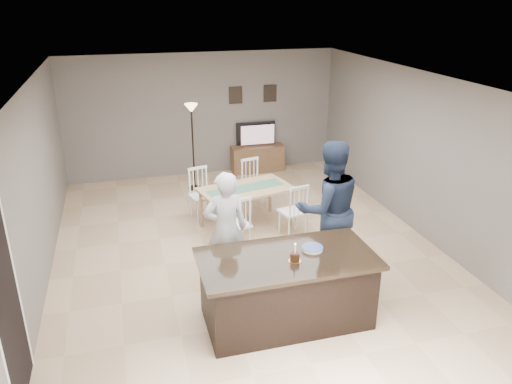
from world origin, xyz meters
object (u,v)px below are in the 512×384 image
object	(u,v)px
man	(329,209)
plate_stack	(312,248)
kitchen_island	(287,288)
floor_lamp	(192,124)
tv_console	(258,159)
birthday_cake	(295,257)
woman	(226,230)
dining_table	(246,195)
television	(257,134)

from	to	relation	value
man	plate_stack	xyz separation A→B (m)	(-0.59, -0.89, -0.09)
kitchen_island	floor_lamp	size ratio (longest dim) A/B	1.19
tv_console	floor_lamp	bearing A→B (deg)	-155.46
birthday_cake	plate_stack	size ratio (longest dim) A/B	0.89
tv_console	woman	world-z (taller)	woman
birthday_cake	plate_stack	distance (m)	0.37
woman	dining_table	distance (m)	1.88
woman	plate_stack	xyz separation A→B (m)	(0.89, -0.97, 0.08)
kitchen_island	plate_stack	world-z (taller)	plate_stack
plate_stack	floor_lamp	size ratio (longest dim) A/B	0.15
tv_console	man	distance (m)	4.66
dining_table	floor_lamp	bearing A→B (deg)	92.51
kitchen_island	television	distance (m)	5.78
plate_stack	tv_console	bearing A→B (deg)	81.25
kitchen_island	floor_lamp	distance (m)	4.95
floor_lamp	plate_stack	bearing A→B (deg)	-81.16
plate_stack	floor_lamp	xyz separation A→B (m)	(-0.74, 4.76, 0.48)
tv_console	plate_stack	world-z (taller)	plate_stack
woman	birthday_cake	size ratio (longest dim) A/B	7.11
man	dining_table	bearing A→B (deg)	-66.68
birthday_cake	tv_console	bearing A→B (deg)	78.59
floor_lamp	birthday_cake	bearing A→B (deg)	-84.97
birthday_cake	floor_lamp	xyz separation A→B (m)	(-0.44, 4.96, 0.45)
birthday_cake	man	bearing A→B (deg)	50.49
kitchen_island	tv_console	distance (m)	5.70
floor_lamp	woman	bearing A→B (deg)	-92.23
television	woman	bearing A→B (deg)	69.31
television	floor_lamp	bearing A→B (deg)	26.60
woman	tv_console	bearing A→B (deg)	-111.24
kitchen_island	plate_stack	xyz separation A→B (m)	(0.36, 0.08, 0.47)
man	dining_table	world-z (taller)	man
tv_console	man	world-z (taller)	man
man	plate_stack	size ratio (longest dim) A/B	7.55
television	plate_stack	distance (m)	5.62
kitchen_island	television	world-z (taller)	television
kitchen_island	plate_stack	distance (m)	0.59
birthday_cake	floor_lamp	bearing A→B (deg)	95.03
tv_console	floor_lamp	xyz separation A→B (m)	(-1.59, -0.72, 1.10)
kitchen_island	television	xyz separation A→B (m)	(1.20, 5.64, 0.41)
tv_console	dining_table	distance (m)	3.00
television	tv_console	bearing A→B (deg)	90.00
woman	television	bearing A→B (deg)	-110.94
plate_stack	dining_table	xyz separation A→B (m)	(-0.16, 2.68, -0.32)
tv_console	television	bearing A→B (deg)	90.00
woman	floor_lamp	bearing A→B (deg)	-92.48
television	dining_table	size ratio (longest dim) A/B	0.45
man	plate_stack	distance (m)	1.07
woman	birthday_cake	distance (m)	1.31
tv_console	dining_table	size ratio (longest dim) A/B	0.59
floor_lamp	man	bearing A→B (deg)	-70.99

